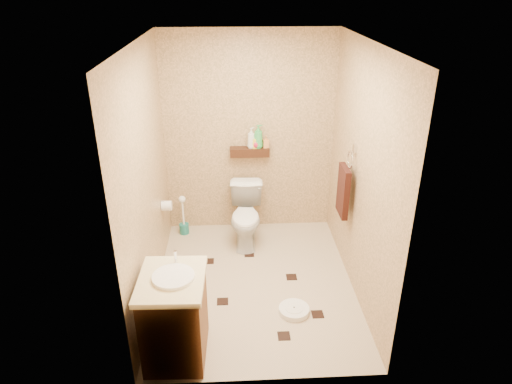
{
  "coord_description": "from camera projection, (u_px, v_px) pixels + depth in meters",
  "views": [
    {
      "loc": [
        -0.2,
        -3.86,
        2.89
      ],
      "look_at": [
        0.02,
        0.25,
        0.93
      ],
      "focal_mm": 32.0,
      "sensor_mm": 36.0,
      "label": 1
    }
  ],
  "objects": [
    {
      "name": "wall_shelf",
      "position": [
        250.0,
        152.0,
        5.35
      ],
      "size": [
        0.46,
        0.14,
        0.1
      ],
      "primitive_type": "cube",
      "color": "#371D0F",
      "rests_on": "wall_back"
    },
    {
      "name": "bottle_b",
      "position": [
        255.0,
        141.0,
        5.29
      ],
      "size": [
        0.09,
        0.1,
        0.17
      ],
      "primitive_type": "imported",
      "rotation": [
        0.0,
        0.0,
        3.38
      ],
      "color": "yellow",
      "rests_on": "wall_shelf"
    },
    {
      "name": "wall_right",
      "position": [
        361.0,
        175.0,
        4.27
      ],
      "size": [
        0.04,
        2.5,
        2.4
      ],
      "primitive_type": "cube",
      "color": "tan",
      "rests_on": "ground"
    },
    {
      "name": "towel_ring",
      "position": [
        344.0,
        189.0,
        4.6
      ],
      "size": [
        0.12,
        0.3,
        0.76
      ],
      "color": "silver",
      "rests_on": "wall_right"
    },
    {
      "name": "bottle_a",
      "position": [
        251.0,
        138.0,
        5.28
      ],
      "size": [
        0.13,
        0.13,
        0.24
      ],
      "primitive_type": "imported",
      "rotation": [
        0.0,
        0.0,
        2.22
      ],
      "color": "silver",
      "rests_on": "wall_shelf"
    },
    {
      "name": "bottle_e",
      "position": [
        266.0,
        142.0,
        5.31
      ],
      "size": [
        0.08,
        0.08,
        0.14
      ],
      "primitive_type": "imported",
      "rotation": [
        0.0,
        0.0,
        0.18
      ],
      "color": "#D48646",
      "rests_on": "wall_shelf"
    },
    {
      "name": "ground",
      "position": [
        255.0,
        283.0,
        4.73
      ],
      "size": [
        2.5,
        2.5,
        0.0
      ],
      "primitive_type": "plane",
      "color": "#C3A98E",
      "rests_on": "ground"
    },
    {
      "name": "bathroom_scale",
      "position": [
        294.0,
        310.0,
        4.31
      ],
      "size": [
        0.37,
        0.37,
        0.06
      ],
      "rotation": [
        0.0,
        0.0,
        0.33
      ],
      "color": "white",
      "rests_on": "ground"
    },
    {
      "name": "floor_accents",
      "position": [
        260.0,
        288.0,
        4.66
      ],
      "size": [
        1.17,
        1.44,
        0.01
      ],
      "color": "black",
      "rests_on": "ground"
    },
    {
      "name": "toilet_brush",
      "position": [
        184.0,
        220.0,
        5.58
      ],
      "size": [
        0.12,
        0.12,
        0.51
      ],
      "color": "#1B6F69",
      "rests_on": "ground"
    },
    {
      "name": "wall_left",
      "position": [
        146.0,
        180.0,
        4.17
      ],
      "size": [
        0.04,
        2.5,
        2.4
      ],
      "primitive_type": "cube",
      "color": "tan",
      "rests_on": "ground"
    },
    {
      "name": "ceiling",
      "position": [
        255.0,
        42.0,
        3.7
      ],
      "size": [
        2.0,
        2.5,
        0.02
      ],
      "primitive_type": "cube",
      "color": "silver",
      "rests_on": "wall_back"
    },
    {
      "name": "bottle_d",
      "position": [
        258.0,
        136.0,
        5.27
      ],
      "size": [
        0.11,
        0.11,
        0.28
      ],
      "primitive_type": "imported",
      "rotation": [
        0.0,
        0.0,
        1.63
      ],
      "color": "green",
      "rests_on": "wall_shelf"
    },
    {
      "name": "toilet",
      "position": [
        246.0,
        216.0,
        5.33
      ],
      "size": [
        0.42,
        0.69,
        0.69
      ],
      "primitive_type": "imported",
      "rotation": [
        0.0,
        0.0,
        -0.05
      ],
      "color": "white",
      "rests_on": "ground"
    },
    {
      "name": "vanity",
      "position": [
        175.0,
        316.0,
        3.7
      ],
      "size": [
        0.53,
        0.64,
        0.88
      ],
      "rotation": [
        0.0,
        0.0,
        -0.03
      ],
      "color": "brown",
      "rests_on": "ground"
    },
    {
      "name": "wall_back",
      "position": [
        249.0,
        135.0,
        5.34
      ],
      "size": [
        2.0,
        0.04,
        2.4
      ],
      "primitive_type": "cube",
      "color": "tan",
      "rests_on": "ground"
    },
    {
      "name": "toilet_paper",
      "position": [
        167.0,
        206.0,
        5.02
      ],
      "size": [
        0.12,
        0.11,
        0.12
      ],
      "color": "white",
      "rests_on": "wall_left"
    },
    {
      "name": "bottle_c",
      "position": [
        256.0,
        142.0,
        5.3
      ],
      "size": [
        0.15,
        0.15,
        0.14
      ],
      "primitive_type": "imported",
      "rotation": [
        0.0,
        0.0,
        1.07
      ],
      "color": "red",
      "rests_on": "wall_shelf"
    },
    {
      "name": "wall_front",
      "position": [
        264.0,
        251.0,
        3.09
      ],
      "size": [
        2.0,
        0.04,
        2.4
      ],
      "primitive_type": "cube",
      "color": "tan",
      "rests_on": "ground"
    }
  ]
}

